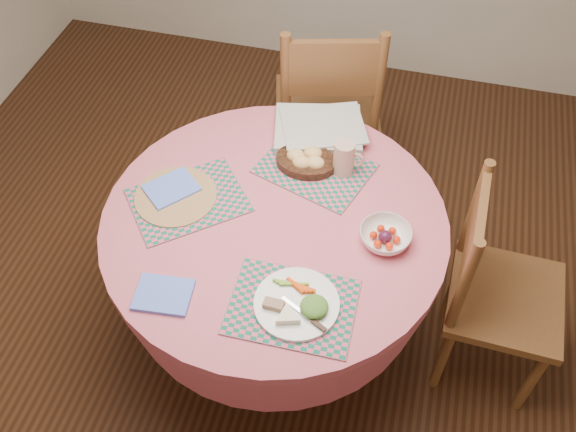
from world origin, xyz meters
name	(u,v)px	position (x,y,z in m)	size (l,w,h in m)	color
ground	(277,327)	(0.00, 0.00, 0.00)	(4.00, 4.00, 0.00)	#331C0F
dining_table	(275,252)	(0.00, 0.00, 0.56)	(1.24, 1.24, 0.75)	#C55C65
chair_right	(493,289)	(0.82, 0.08, 0.49)	(0.44, 0.45, 0.95)	brown
chair_back	(328,108)	(0.01, 0.88, 0.54)	(0.58, 0.57, 1.04)	brown
placemat_front	(292,307)	(0.15, -0.34, 0.75)	(0.40, 0.30, 0.01)	#126550
placemat_left	(188,200)	(-0.33, 0.00, 0.75)	(0.40, 0.30, 0.01)	#126550
placemat_back	(315,168)	(0.08, 0.28, 0.75)	(0.40, 0.30, 0.01)	#126550
wicker_trivet	(176,197)	(-0.38, 0.01, 0.76)	(0.30, 0.30, 0.01)	#966441
napkin_near	(163,295)	(-0.26, -0.40, 0.76)	(0.18, 0.14, 0.01)	#5C7AED
napkin_far	(172,189)	(-0.40, 0.04, 0.76)	(0.18, 0.14, 0.01)	#5C7AED
dinner_plate	(298,304)	(0.17, -0.34, 0.77)	(0.27, 0.27, 0.05)	white
bread_bowl	(306,160)	(0.05, 0.28, 0.78)	(0.23, 0.23, 0.08)	black
latte_mug	(345,158)	(0.19, 0.29, 0.83)	(0.12, 0.08, 0.14)	tan
fruit_bowl	(385,237)	(0.39, 0.00, 0.78)	(0.23, 0.23, 0.06)	white
newspaper_stack	(319,128)	(0.06, 0.48, 0.78)	(0.41, 0.35, 0.04)	silver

